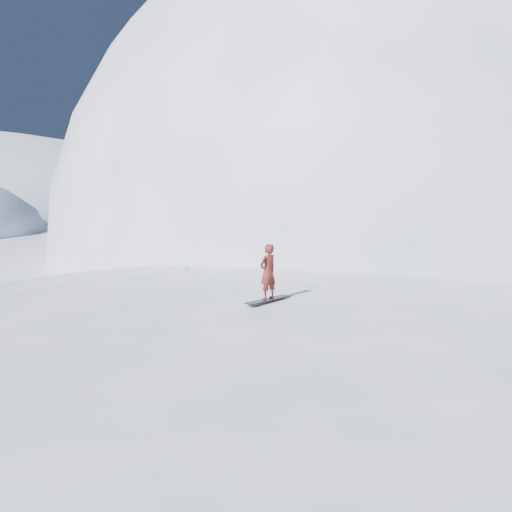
{
  "coord_description": "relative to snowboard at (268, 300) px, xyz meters",
  "views": [
    {
      "loc": [
        -5.25,
        -12.3,
        5.45
      ],
      "look_at": [
        -0.56,
        1.31,
        3.5
      ],
      "focal_mm": 35.0,
      "sensor_mm": 36.0,
      "label": 1
    }
  ],
  "objects": [
    {
      "name": "ground",
      "position": [
        0.56,
        -0.31,
        -2.41
      ],
      "size": [
        400.0,
        400.0,
        0.0
      ],
      "primitive_type": "plane",
      "color": "white",
      "rests_on": "ground"
    },
    {
      "name": "near_ridge",
      "position": [
        1.56,
        2.69,
        -2.41
      ],
      "size": [
        36.0,
        28.0,
        4.8
      ],
      "primitive_type": "ellipsoid",
      "color": "white",
      "rests_on": "ground"
    },
    {
      "name": "summit_peak",
      "position": [
        22.56,
        25.69,
        -2.41
      ],
      "size": [
        60.0,
        56.0,
        56.0
      ],
      "primitive_type": "ellipsoid",
      "color": "white",
      "rests_on": "ground"
    },
    {
      "name": "peak_shoulder",
      "position": [
        10.56,
        19.69,
        -2.41
      ],
      "size": [
        28.0,
        24.0,
        18.0
      ],
      "primitive_type": "ellipsoid",
      "color": "white",
      "rests_on": "ground"
    },
    {
      "name": "wind_bumps",
      "position": [
        -0.0,
        1.81,
        -2.41
      ],
      "size": [
        16.0,
        14.4,
        1.0
      ],
      "color": "white",
      "rests_on": "ground"
    },
    {
      "name": "snowboard",
      "position": [
        0.0,
        0.0,
        0.0
      ],
      "size": [
        1.51,
        0.92,
        0.03
      ],
      "primitive_type": "cube",
      "rotation": [
        0.0,
        0.0,
        0.44
      ],
      "color": "black",
      "rests_on": "near_ridge"
    },
    {
      "name": "snowboarder",
      "position": [
        0.0,
        0.0,
        0.78
      ],
      "size": [
        0.66,
        0.57,
        1.53
      ],
      "primitive_type": "imported",
      "rotation": [
        0.0,
        0.0,
        3.59
      ],
      "color": "maroon",
      "rests_on": "snowboard"
    },
    {
      "name": "board_tracks",
      "position": [
        -0.68,
        3.86,
        0.01
      ],
      "size": [
        1.59,
        5.98,
        0.04
      ],
      "color": "silver",
      "rests_on": "ground"
    }
  ]
}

